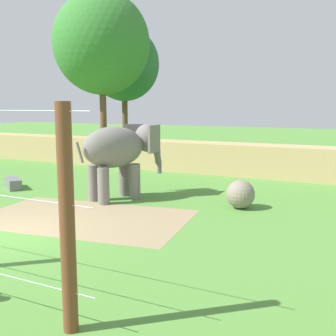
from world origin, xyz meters
TOP-DOWN VIEW (x-y plane):
  - ground_plane at (0.00, 0.00)m, footprint 120.00×120.00m
  - dirt_patch at (0.80, 2.31)m, footprint 7.21×4.99m
  - embankment_wall at (0.00, 12.67)m, footprint 36.00×1.80m
  - elephant at (0.38, 5.16)m, footprint 2.44×3.59m
  - enrichment_ball at (4.96, 5.75)m, footprint 1.00×1.00m
  - feed_trough at (-4.89, 4.70)m, footprint 1.45×1.18m
  - tree_far_left at (-8.74, 19.76)m, footprint 5.45×5.45m
  - tree_left_of_centre at (-7.35, 14.91)m, footprint 6.32×6.32m

SIDE VIEW (x-z plane):
  - ground_plane at x=0.00m, z-range 0.00..0.00m
  - dirt_patch at x=0.80m, z-range 0.00..0.01m
  - feed_trough at x=-4.89m, z-range 0.00..0.44m
  - enrichment_ball at x=4.96m, z-range 0.00..1.00m
  - embankment_wall at x=0.00m, z-range 0.00..1.60m
  - elephant at x=0.38m, z-range 0.46..3.31m
  - tree_far_left at x=-8.74m, z-range 1.93..11.57m
  - tree_left_of_centre at x=-7.35m, z-range 2.12..13.03m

